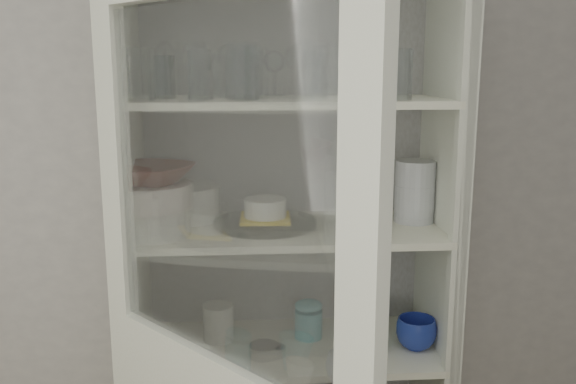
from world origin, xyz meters
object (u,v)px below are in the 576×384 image
(goblet_0, at_px, (230,68))
(plate_stack_back, at_px, (188,203))
(goblet_3, at_px, (376,68))
(mug_white, at_px, (366,340))
(cream_bowl, at_px, (153,196))
(mug_blue, at_px, (416,333))
(white_ramekin, at_px, (265,208))
(white_canister, at_px, (218,322))
(terracotta_bowl, at_px, (152,174))
(plate_stack_front, at_px, (154,221))
(glass_platter, at_px, (266,223))
(teal_jar, at_px, (309,321))
(grey_bowl_stack, at_px, (415,191))
(pantry_cabinet, at_px, (287,313))
(yellow_trivet, at_px, (265,218))
(goblet_1, at_px, (275,71))
(mug_teal, at_px, (370,317))
(measuring_cups, at_px, (264,350))
(goblet_2, at_px, (370,69))

(goblet_0, distance_m, plate_stack_back, 0.46)
(goblet_3, relative_size, mug_white, 1.95)
(cream_bowl, bearing_deg, mug_blue, 1.43)
(white_ramekin, bearing_deg, white_canister, 166.43)
(goblet_0, relative_size, terracotta_bowl, 0.76)
(plate_stack_front, xyz_separation_m, mug_blue, (0.81, 0.02, -0.39))
(glass_platter, distance_m, white_canister, 0.38)
(white_ramekin, relative_size, white_canister, 1.09)
(mug_white, bearing_deg, teal_jar, 156.53)
(grey_bowl_stack, height_order, white_canister, grey_bowl_stack)
(cream_bowl, relative_size, mug_white, 2.57)
(pantry_cabinet, xyz_separation_m, goblet_3, (0.28, 0.00, 0.81))
(goblet_0, relative_size, teal_jar, 1.58)
(plate_stack_back, height_order, yellow_trivet, plate_stack_back)
(glass_platter, bearing_deg, goblet_1, 71.12)
(goblet_3, height_order, glass_platter, goblet_3)
(goblet_3, height_order, terracotta_bowl, goblet_3)
(goblet_0, xyz_separation_m, cream_bowl, (-0.23, -0.17, -0.37))
(cream_bowl, bearing_deg, grey_bowl_stack, 7.59)
(terracotta_bowl, height_order, yellow_trivet, terracotta_bowl)
(pantry_cabinet, relative_size, mug_teal, 18.04)
(teal_jar, bearing_deg, measuring_cups, -140.28)
(pantry_cabinet, distance_m, mug_teal, 0.29)
(mug_teal, bearing_deg, goblet_0, 170.19)
(goblet_2, xyz_separation_m, white_canister, (-0.50, -0.05, -0.82))
(white_ramekin, bearing_deg, plate_stack_front, -165.00)
(pantry_cabinet, relative_size, terracotta_bowl, 8.96)
(goblet_3, bearing_deg, goblet_1, 171.93)
(goblet_2, relative_size, terracotta_bowl, 0.72)
(pantry_cabinet, bearing_deg, mug_teal, 1.67)
(goblet_1, bearing_deg, goblet_3, -8.07)
(pantry_cabinet, relative_size, mug_white, 22.91)
(glass_platter, xyz_separation_m, mug_teal, (0.36, 0.06, -0.36))
(goblet_3, relative_size, grey_bowl_stack, 0.89)
(white_ramekin, bearing_deg, terracotta_bowl, -165.00)
(plate_stack_back, bearing_deg, teal_jar, -8.81)
(terracotta_bowl, height_order, measuring_cups, terracotta_bowl)
(white_canister, bearing_deg, plate_stack_back, 147.55)
(white_canister, bearing_deg, goblet_0, 36.05)
(mug_white, xyz_separation_m, white_canister, (-0.47, 0.13, 0.02))
(grey_bowl_stack, relative_size, measuring_cups, 2.15)
(terracotta_bowl, relative_size, measuring_cups, 2.52)
(white_canister, bearing_deg, goblet_3, 2.40)
(pantry_cabinet, relative_size, glass_platter, 6.42)
(goblet_3, height_order, white_ramekin, goblet_3)
(goblet_3, xyz_separation_m, grey_bowl_stack, (0.13, -0.04, -0.39))
(goblet_3, height_order, measuring_cups, goblet_3)
(grey_bowl_stack, xyz_separation_m, mug_white, (-0.17, -0.11, -0.46))
(goblet_1, bearing_deg, goblet_2, -3.53)
(pantry_cabinet, distance_m, plate_stack_front, 0.56)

